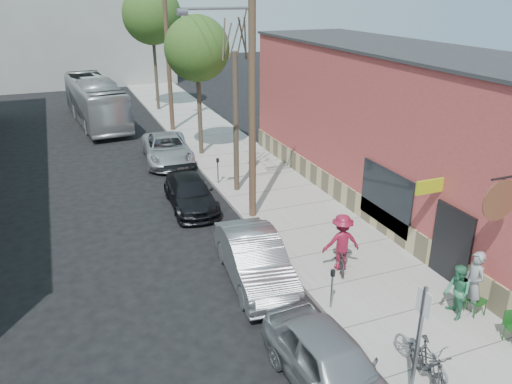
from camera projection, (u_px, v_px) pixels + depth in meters
name	position (u px, v px, depth m)	size (l,w,h in m)	color
ground	(247.00, 309.00, 14.72)	(120.00, 120.00, 0.00)	black
sidewalk	(248.00, 171.00, 25.60)	(4.50, 58.00, 0.15)	#A4A097
cafe_building	(405.00, 130.00, 20.84)	(6.60, 20.20, 6.61)	#A63F3D
end_cap_building	(72.00, 20.00, 47.88)	(18.00, 8.00, 12.00)	#979893
sign_post	(420.00, 330.00, 10.92)	(0.07, 0.45, 2.80)	slate
parking_meter_near	(332.00, 282.00, 14.26)	(0.14, 0.14, 1.24)	slate
parking_meter_far	(218.00, 167.00, 23.53)	(0.14, 0.14, 1.24)	slate
utility_pole_near	(251.00, 87.00, 18.47)	(3.57, 0.28, 10.00)	#503A28
utility_pole_far	(168.00, 48.00, 30.97)	(1.80, 0.28, 10.00)	#503A28
tree_bare	(236.00, 124.00, 21.93)	(0.24, 0.24, 6.21)	#44392C
tree_leafy_mid	(197.00, 49.00, 26.05)	(3.44, 3.44, 7.44)	#44392C
tree_leafy_far	(152.00, 15.00, 35.92)	(4.24, 4.24, 9.01)	#44392C
patio_chair_a	(476.00, 300.00, 14.13)	(0.50, 0.50, 0.88)	#124214
patron_grey	(474.00, 283.00, 13.97)	(0.71, 0.47, 1.95)	gray
patron_green	(457.00, 292.00, 13.86)	(0.78, 0.61, 1.61)	#327F56
cyclist	(342.00, 242.00, 16.24)	(1.25, 0.72, 1.94)	maroon
cyclist_bike	(340.00, 257.00, 16.44)	(0.57, 1.64, 0.86)	black
parked_bike_a	(429.00, 365.00, 11.53)	(0.53, 1.86, 1.12)	black
parked_bike_b	(421.00, 354.00, 12.02)	(0.62, 1.78, 0.93)	slate
car_0	(331.00, 365.00, 11.47)	(1.78, 4.43, 1.51)	#999BA0
car_1	(255.00, 259.00, 15.88)	(1.66, 4.76, 1.57)	gray
car_2	(190.00, 193.00, 21.38)	(1.80, 4.44, 1.29)	black
car_3	(167.00, 149.00, 27.03)	(2.41, 5.22, 1.45)	#B1B5BA
bus	(95.00, 101.00, 34.54)	(2.59, 11.09, 3.09)	silver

